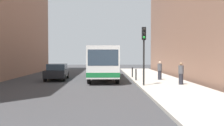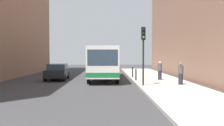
{
  "view_description": "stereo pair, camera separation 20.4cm",
  "coord_description": "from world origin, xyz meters",
  "views": [
    {
      "loc": [
        0.83,
        -20.24,
        2.3
      ],
      "look_at": [
        1.43,
        2.23,
        1.59
      ],
      "focal_mm": 41.28,
      "sensor_mm": 36.0,
      "label": 1
    },
    {
      "loc": [
        1.03,
        -20.25,
        2.3
      ],
      "look_at": [
        1.43,
        2.23,
        1.59
      ],
      "focal_mm": 41.28,
      "sensor_mm": 36.0,
      "label": 2
    }
  ],
  "objects": [
    {
      "name": "traffic_light",
      "position": [
        3.55,
        -2.23,
        3.01
      ],
      "size": [
        0.28,
        0.33,
        4.1
      ],
      "color": "black",
      "rests_on": "sidewalk"
    },
    {
      "name": "sidewalk",
      "position": [
        5.4,
        0.0,
        0.07
      ],
      "size": [
        4.4,
        40.0,
        0.15
      ],
      "primitive_type": "cube",
      "color": "#ADA89E",
      "rests_on": "ground"
    },
    {
      "name": "bollard_near",
      "position": [
        3.45,
        1.51,
        0.62
      ],
      "size": [
        0.11,
        0.11,
        0.95
      ],
      "primitive_type": "cylinder",
      "color": "black",
      "rests_on": "sidewalk"
    },
    {
      "name": "bus",
      "position": [
        0.66,
        4.33,
        1.73
      ],
      "size": [
        2.56,
        11.03,
        3.0
      ],
      "rotation": [
        0.0,
        0.0,
        3.14
      ],
      "color": "white",
      "rests_on": "ground"
    },
    {
      "name": "pedestrian_near_signal",
      "position": [
        6.33,
        -1.77,
        0.94
      ],
      "size": [
        0.38,
        0.38,
        1.6
      ],
      "rotation": [
        0.0,
        0.0,
        3.03
      ],
      "color": "#26262D",
      "rests_on": "sidewalk"
    },
    {
      "name": "ground_plane",
      "position": [
        0.0,
        0.0,
        0.0
      ],
      "size": [
        80.0,
        80.0,
        0.0
      ],
      "primitive_type": "plane",
      "color": "#38383A"
    },
    {
      "name": "bollard_mid",
      "position": [
        3.45,
        4.42,
        0.62
      ],
      "size": [
        0.11,
        0.11,
        0.95
      ],
      "primitive_type": "cylinder",
      "color": "black",
      "rests_on": "sidewalk"
    },
    {
      "name": "car_beside_bus",
      "position": [
        -3.59,
        3.49,
        0.78
      ],
      "size": [
        2.04,
        4.49,
        1.48
      ],
      "rotation": [
        0.0,
        0.0,
        3.19
      ],
      "color": "black",
      "rests_on": "ground"
    },
    {
      "name": "pedestrian_mid_sidewalk",
      "position": [
        5.57,
        1.92,
        0.94
      ],
      "size": [
        0.38,
        0.38,
        1.6
      ],
      "rotation": [
        0.0,
        0.0,
        1.86
      ],
      "color": "#26262D",
      "rests_on": "sidewalk"
    }
  ]
}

